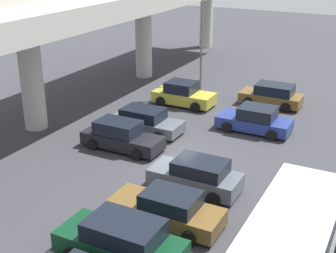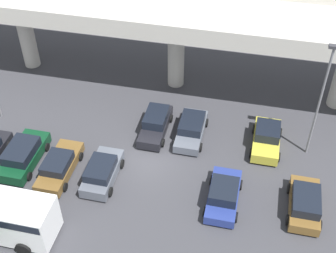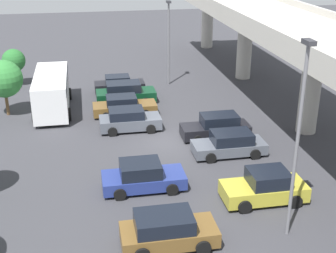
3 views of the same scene
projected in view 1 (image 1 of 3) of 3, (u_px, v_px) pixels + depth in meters
ground_plane at (177, 159)px, 25.33m from camera, size 115.74×115.74×0.00m
highway_overpass at (26, 30)px, 27.30m from camera, size 55.40×7.18×7.58m
parked_car_1 at (121, 241)px, 17.13m from camera, size 2.26×4.84×1.68m
parked_car_2 at (167, 209)px, 19.37m from camera, size 2.09×4.84×1.49m
parked_car_3 at (196, 176)px, 21.94m from camera, size 2.12×4.30×1.58m
parked_car_4 at (121, 136)px, 26.35m from camera, size 2.01×4.67×1.63m
parked_car_5 at (145, 121)px, 28.67m from camera, size 2.14×4.58×1.51m
parked_car_6 at (255, 120)px, 28.79m from camera, size 2.20×4.50×1.59m
parked_car_7 at (183, 95)px, 33.35m from camera, size 2.18×4.36×1.71m
parked_car_8 at (272, 95)px, 33.22m from camera, size 2.15×4.31×1.59m
shuttle_bus at (287, 252)px, 15.03m from camera, size 7.90×2.79×2.91m
lamp_post_mid_lot at (202, 25)px, 34.12m from camera, size 0.70×0.35×9.11m
traffic_cone at (227, 196)px, 21.03m from camera, size 0.44×0.44×0.70m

